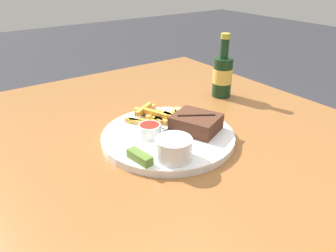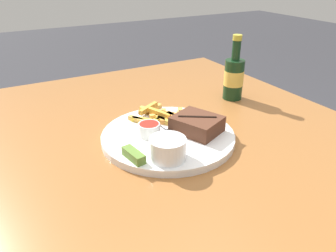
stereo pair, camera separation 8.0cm
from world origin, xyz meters
name	(u,v)px [view 1 (the left image)]	position (x,y,z in m)	size (l,w,h in m)	color
dining_table	(168,166)	(0.00, 0.00, 0.65)	(1.21, 1.04, 0.73)	#935B2D
dinner_plate	(168,136)	(0.00, 0.00, 0.74)	(0.33, 0.33, 0.02)	white
steak_portion	(196,123)	(0.03, 0.07, 0.77)	(0.14, 0.13, 0.04)	#512D1E
fries_pile	(158,116)	(-0.08, 0.03, 0.76)	(0.17, 0.16, 0.02)	orange
coleslaw_cup	(174,147)	(0.10, -0.06, 0.78)	(0.08, 0.08, 0.05)	white
dipping_sauce_cup	(150,130)	(-0.01, -0.05, 0.77)	(0.05, 0.05, 0.03)	silver
pickle_spear	(140,157)	(0.07, -0.12, 0.76)	(0.07, 0.03, 0.02)	#567A2D
fork_utensil	(146,121)	(-0.09, -0.01, 0.75)	(0.13, 0.02, 0.00)	#B7B7BC
knife_utensil	(182,127)	(0.00, 0.05, 0.75)	(0.04, 0.17, 0.01)	#B7B7BC
beer_bottle	(223,75)	(-0.14, 0.32, 0.81)	(0.06, 0.06, 0.20)	#143319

